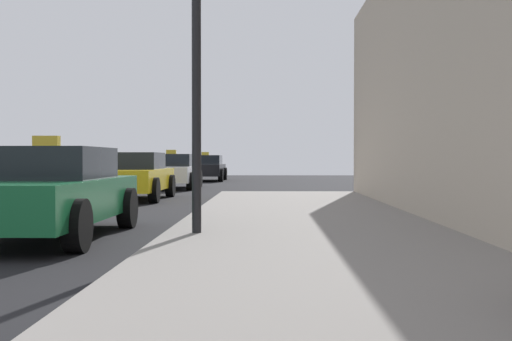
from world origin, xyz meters
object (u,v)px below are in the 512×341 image
at_px(car_green, 43,192).
at_px(car_black, 205,168).
at_px(car_yellow, 130,176).
at_px(car_white, 171,171).

bearing_deg(car_green, car_black, -90.00).
height_order(car_green, car_yellow, car_green).
xyz_separation_m(car_yellow, car_black, (0.59, 14.84, 0.00)).
relative_size(car_green, car_black, 0.95).
distance_m(car_yellow, car_black, 14.85).
bearing_deg(car_yellow, car_black, -92.28).
bearing_deg(car_yellow, car_white, -91.24).
bearing_deg(car_white, car_green, 91.73).
xyz_separation_m(car_green, car_black, (0.00, 23.32, 0.00)).
bearing_deg(car_green, car_white, -88.27).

